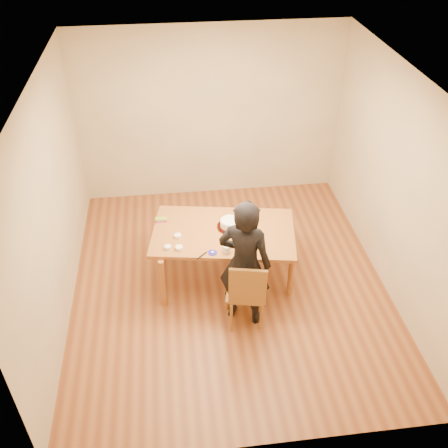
{
  "coord_description": "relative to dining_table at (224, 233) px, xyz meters",
  "views": [
    {
      "loc": [
        -0.65,
        -4.74,
        4.52
      ],
      "look_at": [
        -0.06,
        0.09,
        0.9
      ],
      "focal_mm": 40.0,
      "sensor_mm": 36.0,
      "label": 1
    }
  ],
  "objects": [
    {
      "name": "cake",
      "position": [
        0.09,
        0.07,
        0.09
      ],
      "size": [
        0.24,
        0.24,
        0.08
      ],
      "primitive_type": "cylinder",
      "color": "white",
      "rests_on": "cake_plate"
    },
    {
      "name": "candy_box_green",
      "position": [
        -0.77,
        0.31,
        0.05
      ],
      "size": [
        0.15,
        0.08,
        0.02
      ],
      "primitive_type": "cube",
      "rotation": [
        0.0,
        0.0,
        -0.06
      ],
      "color": "green",
      "rests_on": "candy_box_pink"
    },
    {
      "name": "person",
      "position": [
        0.15,
        -0.73,
        0.1
      ],
      "size": [
        0.72,
        0.61,
        1.67
      ],
      "primitive_type": "imported",
      "rotation": [
        0.0,
        0.0,
        2.72
      ],
      "color": "black",
      "rests_on": "floor"
    },
    {
      "name": "spatula",
      "position": [
        -0.31,
        -0.44,
        0.03
      ],
      "size": [
        0.13,
        0.12,
        0.01
      ],
      "primitive_type": "cube",
      "rotation": [
        0.0,
        0.0,
        0.75
      ],
      "color": "black",
      "rests_on": "dining_table"
    },
    {
      "name": "frosting_dome",
      "position": [
        0.09,
        0.07,
        0.14
      ],
      "size": [
        0.24,
        0.24,
        0.03
      ],
      "primitive_type": "ellipsoid",
      "color": "white",
      "rests_on": "cake"
    },
    {
      "name": "frosting_dollop",
      "position": [
        -0.18,
        -0.4,
        0.04
      ],
      "size": [
        0.04,
        0.04,
        0.02
      ],
      "primitive_type": "ellipsoid",
      "color": "white",
      "rests_on": "frosting_lid"
    },
    {
      "name": "frosting_lid",
      "position": [
        -0.18,
        -0.4,
        0.03
      ],
      "size": [
        0.11,
        0.11,
        0.01
      ],
      "primitive_type": "cylinder",
      "color": "#2218A2",
      "rests_on": "dining_table"
    },
    {
      "name": "ramekin_multi",
      "position": [
        -0.57,
        -0.29,
        0.04
      ],
      "size": [
        0.09,
        0.09,
        0.04
      ],
      "primitive_type": "cylinder",
      "color": "white",
      "rests_on": "dining_table"
    },
    {
      "name": "candy_box_pink",
      "position": [
        -0.76,
        0.3,
        0.03
      ],
      "size": [
        0.14,
        0.08,
        0.02
      ],
      "primitive_type": "cube",
      "rotation": [
        0.0,
        0.0,
        0.05
      ],
      "color": "#EB37B4",
      "rests_on": "dining_table"
    },
    {
      "name": "dining_table",
      "position": [
        0.0,
        0.0,
        0.0
      ],
      "size": [
        1.9,
        1.32,
        0.04
      ],
      "primitive_type": "cube",
      "rotation": [
        0.0,
        0.0,
        -0.17
      ],
      "color": "brown",
      "rests_on": "floor"
    },
    {
      "name": "room_shell",
      "position": [
        0.06,
        0.2,
        0.62
      ],
      "size": [
        4.0,
        4.5,
        2.7
      ],
      "color": "brown",
      "rests_on": "ground"
    },
    {
      "name": "cake_plate",
      "position": [
        0.09,
        0.07,
        0.03
      ],
      "size": [
        0.32,
        0.32,
        0.02
      ],
      "primitive_type": "cylinder",
      "color": "#B6150C",
      "rests_on": "dining_table"
    },
    {
      "name": "dining_chair",
      "position": [
        0.15,
        -0.78,
        -0.28
      ],
      "size": [
        0.48,
        0.48,
        0.04
      ],
      "primitive_type": "cube",
      "rotation": [
        0.0,
        0.0,
        -0.21
      ],
      "color": "brown",
      "rests_on": "floor"
    },
    {
      "name": "ramekin_green",
      "position": [
        -0.7,
        -0.26,
        0.04
      ],
      "size": [
        0.08,
        0.08,
        0.04
      ],
      "primitive_type": "cylinder",
      "color": "white",
      "rests_on": "dining_table"
    },
    {
      "name": "ramekin_yellow",
      "position": [
        -0.57,
        -0.05,
        0.04
      ],
      "size": [
        0.09,
        0.09,
        0.04
      ],
      "primitive_type": "cylinder",
      "color": "white",
      "rests_on": "dining_table"
    },
    {
      "name": "frosting_tub",
      "position": [
        -0.01,
        -0.39,
        0.07
      ],
      "size": [
        0.1,
        0.1,
        0.09
      ],
      "primitive_type": "cylinder",
      "color": "white",
      "rests_on": "dining_table"
    }
  ]
}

